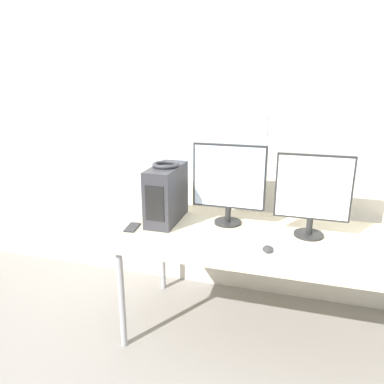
{
  "coord_description": "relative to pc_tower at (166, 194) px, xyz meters",
  "views": [
    {
      "loc": [
        0.07,
        -1.75,
        1.67
      ],
      "look_at": [
        -0.58,
        0.44,
        0.97
      ],
      "focal_mm": 35.0,
      "sensor_mm": 36.0,
      "label": 1
    }
  ],
  "objects": [
    {
      "name": "paper_sheet_left",
      "position": [
        0.74,
        -0.27,
        -0.19
      ],
      "size": [
        0.27,
        0.34,
        0.0
      ],
      "rotation": [
        0.0,
        0.0,
        -0.23
      ],
      "color": "white",
      "rests_on": "desk"
    },
    {
      "name": "cell_phone",
      "position": [
        -0.17,
        -0.2,
        -0.19
      ],
      "size": [
        0.09,
        0.16,
        0.01
      ],
      "rotation": [
        0.0,
        0.0,
        0.12
      ],
      "color": "#232328",
      "rests_on": "desk"
    },
    {
      "name": "keyboard",
      "position": [
        0.4,
        -0.28,
        -0.18
      ],
      "size": [
        0.48,
        0.15,
        0.02
      ],
      "color": "silver",
      "rests_on": "desk"
    },
    {
      "name": "headphones",
      "position": [
        0.0,
        0.0,
        0.2
      ],
      "size": [
        0.18,
        0.18,
        0.03
      ],
      "color": "#333338",
      "rests_on": "pc_tower"
    },
    {
      "name": "monitor_main",
      "position": [
        0.42,
        0.06,
        0.11
      ],
      "size": [
        0.48,
        0.18,
        0.54
      ],
      "color": "black",
      "rests_on": "desk"
    },
    {
      "name": "desk",
      "position": [
        0.79,
        -0.09,
        -0.23
      ],
      "size": [
        2.03,
        0.88,
        0.72
      ],
      "color": "beige",
      "rests_on": "ground_plane"
    },
    {
      "name": "wall_back",
      "position": [
        0.79,
        0.48,
        0.44
      ],
      "size": [
        8.0,
        0.07,
        2.7
      ],
      "color": "beige",
      "rests_on": "ground_plane"
    },
    {
      "name": "mouse",
      "position": [
        0.72,
        -0.3,
        -0.17
      ],
      "size": [
        0.06,
        0.08,
        0.03
      ],
      "color": "#2D2D2D",
      "rests_on": "desk"
    },
    {
      "name": "monitor_right_near",
      "position": [
        0.94,
        0.0,
        0.09
      ],
      "size": [
        0.45,
        0.18,
        0.52
      ],
      "color": "black",
      "rests_on": "desk"
    },
    {
      "name": "pc_tower",
      "position": [
        0.0,
        0.0,
        0.0
      ],
      "size": [
        0.18,
        0.43,
        0.38
      ],
      "color": "#2D2D33",
      "rests_on": "desk"
    }
  ]
}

